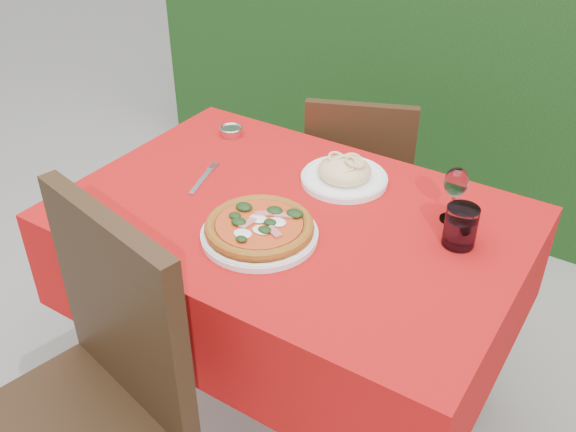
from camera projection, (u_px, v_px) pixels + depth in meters
The scene contains 11 objects.
ground at pixel (291, 393), 2.20m from camera, with size 60.00×60.00×0.00m, color slate.
hedge at pixel (484, 13), 2.77m from camera, with size 3.20×0.55×1.78m.
dining_table at pixel (292, 255), 1.87m from camera, with size 1.26×0.86×0.75m.
chair_near at pixel (89, 394), 1.45m from camera, with size 0.55×0.55×1.02m.
chair_far at pixel (358, 183), 2.42m from camera, with size 0.50×0.50×0.85m.
pizza_plate at pixel (259, 229), 1.67m from camera, with size 0.34×0.34×0.06m.
pasta_plate at pixel (344, 174), 1.90m from camera, with size 0.26×0.26×0.07m.
water_glass at pixel (460, 228), 1.63m from camera, with size 0.08×0.08×0.11m.
wine_glass at pixel (456, 184), 1.69m from camera, with size 0.07×0.07×0.16m.
fork at pixel (201, 181), 1.91m from camera, with size 0.03×0.21×0.01m, color silver.
steel_ramekin at pixel (231, 132), 2.17m from camera, with size 0.07×0.07×0.03m, color silver.
Camera 1 is at (0.80, -1.26, 1.73)m, focal length 40.00 mm.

